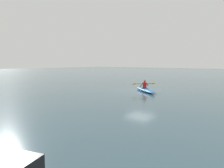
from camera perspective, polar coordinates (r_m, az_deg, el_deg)
ground_plane at (r=19.29m, az=7.99°, el=-2.01°), size 160.00×160.00×0.00m
kayak at (r=19.06m, az=9.35°, el=-1.65°), size 3.74×3.21×0.31m
kayaker at (r=19.14m, az=9.22°, el=-0.17°), size 1.49×1.83×0.76m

